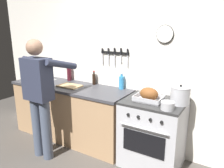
{
  "coord_description": "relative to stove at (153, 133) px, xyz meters",
  "views": [
    {
      "loc": [
        1.11,
        -1.53,
        1.82
      ],
      "look_at": [
        -0.32,
        0.85,
        1.08
      ],
      "focal_mm": 35.09,
      "sensor_mm": 36.0,
      "label": 1
    }
  ],
  "objects": [
    {
      "name": "stove",
      "position": [
        0.0,
        0.0,
        0.0
      ],
      "size": [
        0.76,
        0.67,
        0.9
      ],
      "color": "#BCBCC1",
      "rests_on": "ground"
    },
    {
      "name": "bottle_dish_soap",
      "position": [
        -0.61,
        0.25,
        0.55
      ],
      "size": [
        0.08,
        0.08,
        0.25
      ],
      "color": "#338CCC",
      "rests_on": "counter_block"
    },
    {
      "name": "person_cook",
      "position": [
        -1.39,
        -0.62,
        0.5
      ],
      "size": [
        0.51,
        0.63,
        1.66
      ],
      "rotation": [
        0.0,
        0.0,
        1.47
      ],
      "color": "#4C566B",
      "rests_on": "ground"
    },
    {
      "name": "bottle_wine_red",
      "position": [
        -1.64,
        0.24,
        0.58
      ],
      "size": [
        0.07,
        0.07,
        0.3
      ],
      "color": "#47141E",
      "rests_on": "counter_block"
    },
    {
      "name": "roasting_pan",
      "position": [
        -0.06,
        -0.04,
        0.53
      ],
      "size": [
        0.35,
        0.26,
        0.17
      ],
      "color": "#B7B7BC",
      "rests_on": "stove"
    },
    {
      "name": "bottle_soy_sauce",
      "position": [
        -1.12,
        0.25,
        0.54
      ],
      "size": [
        0.06,
        0.06,
        0.22
      ],
      "color": "black",
      "rests_on": "counter_block"
    },
    {
      "name": "stock_pot",
      "position": [
        0.3,
        0.05,
        0.56
      ],
      "size": [
        0.24,
        0.24,
        0.24
      ],
      "color": "#B7B7BC",
      "rests_on": "stove"
    },
    {
      "name": "counter_block",
      "position": [
        -1.43,
        0.0,
        0.01
      ],
      "size": [
        2.03,
        0.65,
        0.9
      ],
      "color": "tan",
      "rests_on": "ground"
    },
    {
      "name": "wall_back",
      "position": [
        -0.22,
        0.36,
        0.85
      ],
      "size": [
        6.0,
        0.13,
        2.6
      ],
      "color": "white",
      "rests_on": "ground"
    },
    {
      "name": "cutting_board",
      "position": [
        -1.37,
        -0.05,
        0.46
      ],
      "size": [
        0.36,
        0.24,
        0.02
      ],
      "primitive_type": "cube",
      "color": "tan",
      "rests_on": "counter_block"
    },
    {
      "name": "saucepan",
      "position": [
        0.23,
        -0.21,
        0.5
      ],
      "size": [
        0.15,
        0.15,
        0.09
      ],
      "color": "#B7B7BC",
      "rests_on": "stove"
    }
  ]
}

